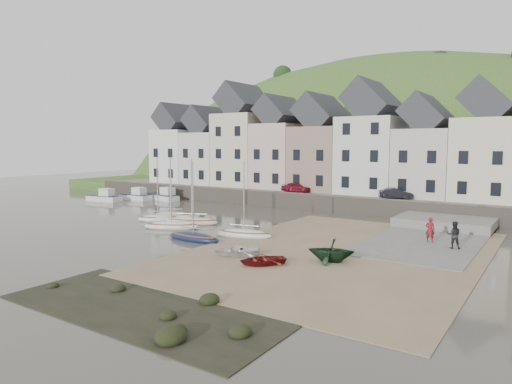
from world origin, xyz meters
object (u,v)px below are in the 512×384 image
Objects in this scene: rowboat_white at (237,251)px; car_left at (296,187)px; person_red at (430,230)px; person_dark at (454,235)px; rowboat_green at (331,250)px; rowboat_red at (262,260)px; sailboat_0 at (171,216)px; car_right at (396,193)px.

car_left is (-9.02, 24.44, 1.84)m from rowboat_white.
person_red is 0.96× the size of person_dark.
rowboat_green is 0.98× the size of rowboat_red.
person_dark reaches higher than rowboat_green.
person_red is 0.52× the size of car_left.
sailboat_0 is 2.11× the size of rowboat_white.
sailboat_0 is at bearing -159.90° from rowboat_white.
car_left is (-20.61, 14.52, 1.13)m from person_dark.
rowboat_green reaches higher than rowboat_white.
rowboat_white is 2.87m from rowboat_red.
person_red is 22.93m from car_left.
car_right reaches higher than rowboat_green.
car_left is (-11.70, 25.44, 1.85)m from rowboat_red.
person_dark reaches higher than rowboat_red.
rowboat_red is 14.12m from person_dark.
person_red is at bearing 100.54° from rowboat_white.
rowboat_white is 24.70m from car_right.
car_right reaches higher than person_red.
person_red is at bearing 5.43° from sailboat_0.
car_left is at bearing -49.68° from person_dark.
car_left is at bearing -47.07° from person_red.
car_right is (-2.84, 22.46, 1.37)m from rowboat_green.
rowboat_green is 0.80× the size of car_right.
person_dark is at bearing -128.60° from car_left.
car_left is (-18.70, 13.22, 1.16)m from person_red.
rowboat_green is at bearing 167.43° from car_right.
person_dark is (8.91, 10.92, 0.72)m from rowboat_red.
car_right is at bearing 41.24° from sailboat_0.
car_left reaches higher than car_right.
rowboat_green is (5.89, 1.98, 0.44)m from rowboat_white.
rowboat_white is at bearing -159.91° from rowboat_red.
person_dark is 0.54× the size of car_left.
car_left is at bearing 70.23° from car_right.
rowboat_green is (20.56, -6.93, 0.54)m from sailboat_0.
sailboat_0 is 16.65m from car_left.
rowboat_white is 1.03× the size of rowboat_red.
rowboat_white is 1.55× the size of person_dark.
person_dark is 0.54× the size of car_right.
sailboat_0 is at bearing -126.44° from rowboat_green.
rowboat_green is at bearing 39.79° from person_dark.
rowboat_white is (14.67, -8.90, 0.10)m from sailboat_0.
rowboat_green reaches higher than rowboat_red.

